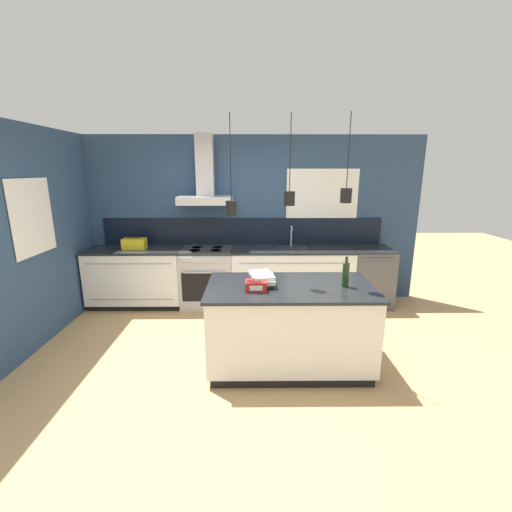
{
  "coord_description": "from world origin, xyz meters",
  "views": [
    {
      "loc": [
        0.16,
        -3.41,
        2.08
      ],
      "look_at": [
        0.2,
        0.67,
        1.05
      ],
      "focal_mm": 24.0,
      "sensor_mm": 36.0,
      "label": 1
    }
  ],
  "objects": [
    {
      "name": "red_supply_box",
      "position": [
        0.19,
        -0.18,
        0.96
      ],
      "size": [
        0.21,
        0.16,
        0.1
      ],
      "color": "red",
      "rests_on": "kitchen_island"
    },
    {
      "name": "dishwasher",
      "position": [
        1.99,
        1.69,
        0.46
      ],
      "size": [
        0.61,
        0.65,
        0.91
      ],
      "color": "#4C4C51",
      "rests_on": "ground_plane"
    },
    {
      "name": "kitchen_island",
      "position": [
        0.55,
        -0.04,
        0.46
      ],
      "size": [
        1.74,
        0.96,
        0.91
      ],
      "color": "black",
      "rests_on": "ground_plane"
    },
    {
      "name": "yellow_toolbox",
      "position": [
        -1.64,
        1.69,
        0.99
      ],
      "size": [
        0.34,
        0.18,
        0.19
      ],
      "color": "gold",
      "rests_on": "counter_run_left"
    },
    {
      "name": "oven_range",
      "position": [
        -0.55,
        1.69,
        0.46
      ],
      "size": [
        0.79,
        0.66,
        0.91
      ],
      "color": "#B5B5BA",
      "rests_on": "ground_plane"
    },
    {
      "name": "ground_plane",
      "position": [
        0.0,
        0.0,
        0.0
      ],
      "size": [
        16.0,
        16.0,
        0.0
      ],
      "primitive_type": "plane",
      "color": "tan",
      "rests_on": "ground"
    },
    {
      "name": "wall_back",
      "position": [
        -0.02,
        2.0,
        1.36
      ],
      "size": [
        5.6,
        2.18,
        2.6
      ],
      "color": "navy",
      "rests_on": "ground_plane"
    },
    {
      "name": "book_stack",
      "position": [
        0.26,
        -0.01,
        0.98
      ],
      "size": [
        0.28,
        0.36,
        0.12
      ],
      "color": "#4C7F4C",
      "rests_on": "kitchen_island"
    },
    {
      "name": "counter_run_sink",
      "position": [
        0.77,
        1.69,
        0.46
      ],
      "size": [
        1.86,
        0.64,
        1.23
      ],
      "color": "black",
      "rests_on": "ground_plane"
    },
    {
      "name": "wall_left",
      "position": [
        -2.43,
        0.7,
        1.3
      ],
      "size": [
        0.08,
        3.8,
        2.6
      ],
      "color": "navy",
      "rests_on": "ground_plane"
    },
    {
      "name": "counter_run_left",
      "position": [
        -1.65,
        1.69,
        0.46
      ],
      "size": [
        1.44,
        0.64,
        0.91
      ],
      "color": "black",
      "rests_on": "ground_plane"
    },
    {
      "name": "bottle_on_island",
      "position": [
        1.11,
        -0.08,
        1.04
      ],
      "size": [
        0.07,
        0.07,
        0.32
      ],
      "color": "#193319",
      "rests_on": "kitchen_island"
    }
  ]
}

